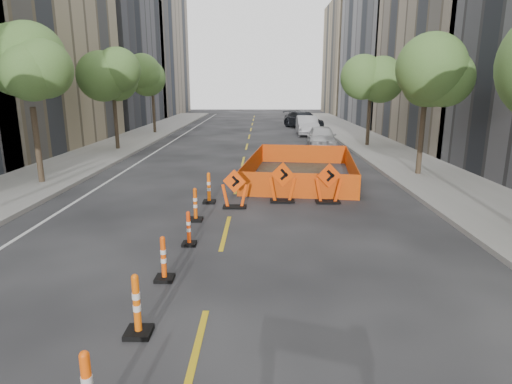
{
  "coord_description": "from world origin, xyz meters",
  "views": [
    {
      "loc": [
        1.05,
        -7.8,
        4.16
      ],
      "look_at": [
        0.88,
        4.46,
        1.1
      ],
      "focal_mm": 30.0,
      "sensor_mm": 36.0,
      "label": 1
    }
  ],
  "objects_px": {
    "channelizer_5": "(195,204)",
    "parked_car_mid": "(307,125)",
    "channelizer_6": "(209,188)",
    "chevron_sign_left": "(235,189)",
    "channelizer_3": "(164,258)",
    "chevron_sign_center": "(283,182)",
    "parked_car_near": "(322,137)",
    "channelizer_2": "(137,305)",
    "parked_car_far": "(303,120)",
    "chevron_sign_right": "(329,183)",
    "channelizer_4": "(189,228)"
  },
  "relations": [
    {
      "from": "channelizer_3",
      "to": "channelizer_2",
      "type": "bearing_deg",
      "value": -89.32
    },
    {
      "from": "channelizer_3",
      "to": "chevron_sign_center",
      "type": "xyz_separation_m",
      "value": [
        2.9,
        6.52,
        0.24
      ]
    },
    {
      "from": "chevron_sign_right",
      "to": "parked_car_far",
      "type": "height_order",
      "value": "parked_car_far"
    },
    {
      "from": "channelizer_2",
      "to": "channelizer_5",
      "type": "bearing_deg",
      "value": 89.78
    },
    {
      "from": "channelizer_6",
      "to": "chevron_sign_right",
      "type": "bearing_deg",
      "value": 0.63
    },
    {
      "from": "channelizer_4",
      "to": "chevron_sign_center",
      "type": "height_order",
      "value": "chevron_sign_center"
    },
    {
      "from": "channelizer_2",
      "to": "parked_car_near",
      "type": "bearing_deg",
      "value": 74.69
    },
    {
      "from": "channelizer_6",
      "to": "chevron_sign_left",
      "type": "bearing_deg",
      "value": -33.23
    },
    {
      "from": "chevron_sign_center",
      "to": "parked_car_far",
      "type": "bearing_deg",
      "value": 105.81
    },
    {
      "from": "channelizer_5",
      "to": "parked_car_mid",
      "type": "xyz_separation_m",
      "value": [
        6.01,
        24.42,
        0.27
      ]
    },
    {
      "from": "parked_car_near",
      "to": "chevron_sign_center",
      "type": "bearing_deg",
      "value": -100.42
    },
    {
      "from": "chevron_sign_right",
      "to": "parked_car_near",
      "type": "distance_m",
      "value": 14.02
    },
    {
      "from": "channelizer_6",
      "to": "parked_car_mid",
      "type": "relative_size",
      "value": 0.23
    },
    {
      "from": "channelizer_2",
      "to": "chevron_sign_left",
      "type": "bearing_deg",
      "value": 81.56
    },
    {
      "from": "channelizer_3",
      "to": "chevron_sign_right",
      "type": "xyz_separation_m",
      "value": [
        4.55,
        6.42,
        0.23
      ]
    },
    {
      "from": "channelizer_3",
      "to": "parked_car_far",
      "type": "xyz_separation_m",
      "value": [
        6.26,
        34.55,
        0.31
      ]
    },
    {
      "from": "channelizer_3",
      "to": "parked_car_mid",
      "type": "bearing_deg",
      "value": 78.08
    },
    {
      "from": "channelizer_4",
      "to": "chevron_sign_right",
      "type": "height_order",
      "value": "chevron_sign_right"
    },
    {
      "from": "chevron_sign_left",
      "to": "parked_car_far",
      "type": "height_order",
      "value": "parked_car_far"
    },
    {
      "from": "channelizer_5",
      "to": "chevron_sign_right",
      "type": "bearing_deg",
      "value": 25.79
    },
    {
      "from": "chevron_sign_center",
      "to": "parked_car_near",
      "type": "bearing_deg",
      "value": 99.3
    },
    {
      "from": "channelizer_3",
      "to": "channelizer_4",
      "type": "distance_m",
      "value": 2.13
    },
    {
      "from": "chevron_sign_left",
      "to": "chevron_sign_center",
      "type": "distance_m",
      "value": 1.88
    },
    {
      "from": "channelizer_2",
      "to": "chevron_sign_center",
      "type": "relative_size",
      "value": 0.76
    },
    {
      "from": "channelizer_3",
      "to": "parked_car_mid",
      "type": "relative_size",
      "value": 0.21
    },
    {
      "from": "chevron_sign_center",
      "to": "chevron_sign_right",
      "type": "relative_size",
      "value": 1.01
    },
    {
      "from": "channelizer_4",
      "to": "channelizer_5",
      "type": "xyz_separation_m",
      "value": [
        -0.14,
        2.13,
        0.06
      ]
    },
    {
      "from": "chevron_sign_center",
      "to": "channelizer_2",
      "type": "bearing_deg",
      "value": -85.71
    },
    {
      "from": "channelizer_2",
      "to": "channelizer_3",
      "type": "height_order",
      "value": "channelizer_2"
    },
    {
      "from": "channelizer_3",
      "to": "parked_car_near",
      "type": "bearing_deg",
      "value": 73.11
    },
    {
      "from": "channelizer_6",
      "to": "chevron_sign_left",
      "type": "relative_size",
      "value": 0.82
    },
    {
      "from": "channelizer_3",
      "to": "channelizer_5",
      "type": "relative_size",
      "value": 0.95
    },
    {
      "from": "channelizer_3",
      "to": "parked_car_far",
      "type": "height_order",
      "value": "parked_car_far"
    },
    {
      "from": "channelizer_2",
      "to": "chevron_sign_right",
      "type": "relative_size",
      "value": 0.77
    },
    {
      "from": "channelizer_2",
      "to": "chevron_sign_right",
      "type": "bearing_deg",
      "value": 62.12
    },
    {
      "from": "channelizer_3",
      "to": "chevron_sign_center",
      "type": "relative_size",
      "value": 0.68
    },
    {
      "from": "channelizer_4",
      "to": "parked_car_far",
      "type": "height_order",
      "value": "parked_car_far"
    },
    {
      "from": "channelizer_4",
      "to": "parked_car_near",
      "type": "height_order",
      "value": "parked_car_near"
    },
    {
      "from": "chevron_sign_center",
      "to": "parked_car_far",
      "type": "height_order",
      "value": "parked_car_far"
    },
    {
      "from": "parked_car_mid",
      "to": "parked_car_far",
      "type": "distance_m",
      "value": 5.88
    },
    {
      "from": "chevron_sign_right",
      "to": "parked_car_near",
      "type": "bearing_deg",
      "value": 73.32
    },
    {
      "from": "channelizer_5",
      "to": "chevron_sign_right",
      "type": "distance_m",
      "value": 5.0
    },
    {
      "from": "channelizer_3",
      "to": "parked_car_near",
      "type": "height_order",
      "value": "parked_car_near"
    },
    {
      "from": "channelizer_4",
      "to": "channelizer_2",
      "type": "bearing_deg",
      "value": -92.26
    },
    {
      "from": "channelizer_6",
      "to": "parked_car_mid",
      "type": "height_order",
      "value": "parked_car_mid"
    },
    {
      "from": "channelizer_2",
      "to": "chevron_sign_center",
      "type": "height_order",
      "value": "chevron_sign_center"
    },
    {
      "from": "channelizer_5",
      "to": "chevron_sign_right",
      "type": "relative_size",
      "value": 0.73
    },
    {
      "from": "channelizer_2",
      "to": "channelizer_3",
      "type": "distance_m",
      "value": 2.13
    },
    {
      "from": "channelizer_5",
      "to": "parked_car_mid",
      "type": "height_order",
      "value": "parked_car_mid"
    },
    {
      "from": "channelizer_2",
      "to": "channelizer_5",
      "type": "distance_m",
      "value": 6.38
    }
  ]
}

